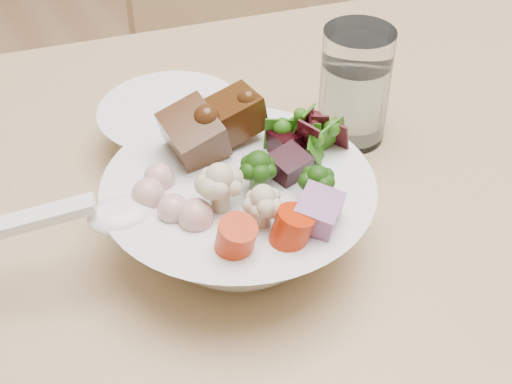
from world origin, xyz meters
TOP-DOWN VIEW (x-y plane):
  - dining_table at (-0.12, -0.13)m, footprint 1.56×1.04m
  - chair_far at (-0.08, 0.44)m, footprint 0.40×0.40m
  - food_bowl at (-0.39, -0.12)m, footprint 0.25×0.25m
  - soup_spoon at (-0.52, -0.11)m, footprint 0.17×0.08m
  - water_glass at (-0.20, -0.03)m, footprint 0.08×0.08m
  - side_bowl at (-0.39, 0.04)m, footprint 0.16×0.16m

SIDE VIEW (x-z plane):
  - chair_far at x=-0.08m, z-range 0.05..0.86m
  - dining_table at x=-0.12m, z-range 0.27..0.95m
  - side_bowl at x=-0.39m, z-range 0.68..0.73m
  - food_bowl at x=-0.39m, z-range 0.65..0.79m
  - water_glass at x=-0.20m, z-range 0.67..0.80m
  - soup_spoon at x=-0.52m, z-range 0.73..0.77m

